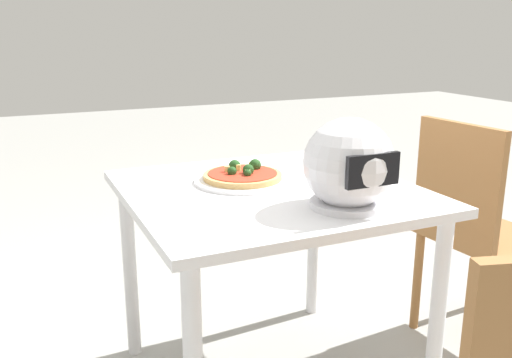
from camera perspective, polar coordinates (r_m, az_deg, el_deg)
The scene contains 5 objects.
dining_table at distance 1.86m, azimuth 1.39°, elevation -3.71°, with size 0.91×0.89×0.72m.
pizza_plate at distance 1.89m, azimuth -1.36°, elevation -0.14°, with size 0.33×0.33×0.01m, color white.
pizza at distance 1.89m, azimuth -1.34°, elevation 0.47°, with size 0.27×0.27×0.05m.
motorcycle_helmet at distance 1.62m, azimuth 9.40°, elevation 1.38°, with size 0.26×0.26×0.26m.
chair_side at distance 2.30m, azimuth 20.95°, elevation -4.18°, with size 0.43×0.43×0.90m.
Camera 1 is at (0.76, 1.58, 1.23)m, focal length 39.44 mm.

